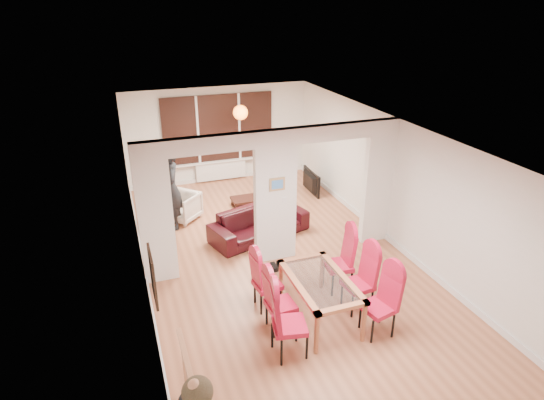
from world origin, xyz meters
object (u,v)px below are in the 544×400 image
sofa (259,223)px  bottle (258,192)px  television (308,182)px  coffee_table (252,201)px  dining_table (320,299)px  dining_chair_ra (378,303)px  dining_chair_la (290,320)px  dining_chair_rb (358,281)px  bowl (258,194)px  dining_chair_lc (267,280)px  dining_chair_rc (338,261)px  person (171,189)px  armchair (182,207)px  dining_chair_lb (281,301)px

sofa → bottle: bearing=56.0°
television → coffee_table: 1.67m
dining_table → dining_chair_ra: dining_chair_ra is taller
dining_chair_la → dining_chair_rb: (1.42, 0.59, -0.03)m
dining_chair_ra → dining_chair_rb: bearing=75.9°
sofa → bowl: 1.70m
dining_chair_lc → dining_chair_rc: (1.32, 0.07, 0.04)m
television → bottle: (-1.50, -0.38, 0.08)m
dining_chair_la → person: (-0.96, 4.55, 0.35)m
armchair → sofa: bearing=2.7°
bowl → bottle: bearing=-113.0°
dining_table → television: bearing=68.3°
coffee_table → bowl: bearing=19.4°
dining_chair_ra → armchair: dining_chair_ra is taller
armchair → television: 3.42m
sofa → coffee_table: 1.59m
dining_chair_lb → coffee_table: size_ratio=1.05×
dining_chair_rc → sofa: 2.41m
dining_chair_rc → sofa: size_ratio=0.52×
dining_chair_rb → person: 4.64m
dining_chair_rb → armchair: dining_chair_rb is taller
dining_chair_ra → person: 5.18m
dining_chair_lb → dining_chair_ra: bearing=-25.5°
sofa → coffee_table: (0.31, 1.55, -0.20)m
dining_chair_lb → bowl: size_ratio=4.51×
dining_chair_lb → person: (-1.03, 4.01, 0.41)m
television → bottle: television is taller
dining_chair_lb → dining_chair_rc: dining_chair_rc is taller
armchair → coffee_table: 1.77m
dining_chair_rc → armchair: dining_chair_rc is taller
dining_chair_lb → television: dining_chair_lb is taller
dining_chair_lc → dining_chair_rc: bearing=-3.7°
dining_chair_lc → dining_chair_rc: size_ratio=0.93×
television → bottle: 1.55m
dining_chair_lc → dining_chair_ra: bearing=-47.8°
dining_chair_la → dining_chair_ra: 1.41m
dining_chair_lb → sofa: dining_chair_lb is taller
dining_chair_ra → sofa: size_ratio=0.51×
person → dining_table: bearing=25.0°
dining_chair_lc → person: size_ratio=0.55×
dining_chair_lb → person: bearing=102.0°
dining_chair_la → television: dining_chair_la is taller
dining_chair_lb → dining_chair_lc: 0.59m
dining_chair_lc → person: (-1.02, 3.42, 0.41)m
television → dining_chair_rb: bearing=166.9°
dining_table → person: size_ratio=0.82×
armchair → bowl: bearing=53.9°
dining_chair_lc → dining_chair_lb: bearing=-96.3°
sofa → person: (-1.66, 1.05, 0.62)m
dining_table → dining_chair_la: size_ratio=1.33×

